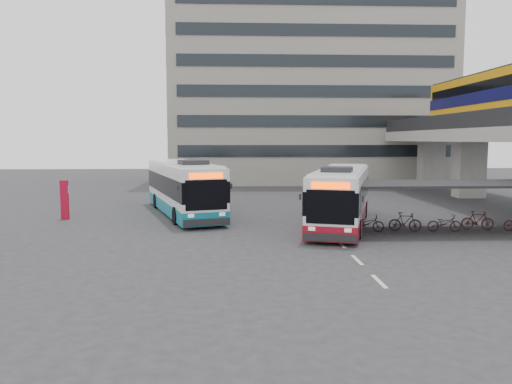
{
  "coord_description": "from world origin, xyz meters",
  "views": [
    {
      "loc": [
        -2.36,
        -22.12,
        4.74
      ],
      "look_at": [
        -1.2,
        3.92,
        2.0
      ],
      "focal_mm": 35.0,
      "sensor_mm": 36.0,
      "label": 1
    }
  ],
  "objects": [
    {
      "name": "office_block",
      "position": [
        6.0,
        36.0,
        12.5
      ],
      "size": [
        30.0,
        15.0,
        25.0
      ],
      "primitive_type": "cube",
      "color": "gray",
      "rests_on": "ground"
    },
    {
      "name": "viaduct",
      "position": [
        17.0,
        12.56,
        6.23
      ],
      "size": [
        8.0,
        32.0,
        9.68
      ],
      "color": "gray",
      "rests_on": "ground"
    },
    {
      "name": "ground",
      "position": [
        0.0,
        0.0,
        0.0
      ],
      "size": [
        120.0,
        120.0,
        0.0
      ],
      "primitive_type": "plane",
      "color": "#28282B",
      "rests_on": "ground"
    },
    {
      "name": "bike_shelter",
      "position": [
        8.5,
        3.0,
        1.52
      ],
      "size": [
        10.0,
        4.0,
        2.54
      ],
      "color": "#595B60",
      "rests_on": "ground"
    },
    {
      "name": "road_markings",
      "position": [
        2.5,
        -3.0,
        0.01
      ],
      "size": [
        0.15,
        7.6,
        0.01
      ],
      "color": "beige",
      "rests_on": "ground"
    },
    {
      "name": "sign_totem_north",
      "position": [
        -12.43,
        7.79,
        1.21
      ],
      "size": [
        0.51,
        0.18,
        2.34
      ],
      "rotation": [
        0.0,
        0.0,
        -0.06
      ],
      "color": "#A40A24",
      "rests_on": "ground"
    },
    {
      "name": "bus_main",
      "position": [
        3.59,
        5.06,
        1.58
      ],
      "size": [
        5.78,
        11.71,
        3.4
      ],
      "rotation": [
        0.0,
        0.0,
        -0.3
      ],
      "color": "white",
      "rests_on": "ground"
    },
    {
      "name": "pedestrian",
      "position": [
        -3.69,
        4.53,
        0.83
      ],
      "size": [
        0.49,
        0.66,
        1.65
      ],
      "primitive_type": "imported",
      "rotation": [
        0.0,
        0.0,
        1.4
      ],
      "color": "black",
      "rests_on": "ground"
    },
    {
      "name": "bus_teal",
      "position": [
        -5.6,
        9.65,
        1.66
      ],
      "size": [
        6.1,
        12.29,
        3.57
      ],
      "rotation": [
        0.0,
        0.0,
        0.3
      ],
      "color": "white",
      "rests_on": "ground"
    }
  ]
}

